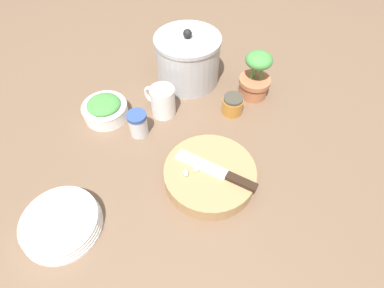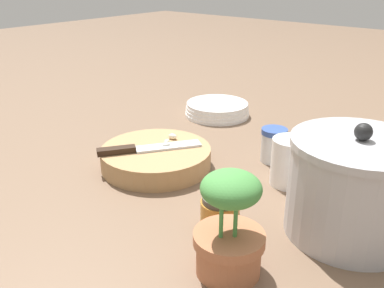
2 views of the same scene
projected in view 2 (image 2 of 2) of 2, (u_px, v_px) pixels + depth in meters
ground_plane at (213, 166)px, 0.96m from camera, size 5.00×5.00×0.00m
cutting_board at (156, 157)px, 0.95m from camera, size 0.24×0.24×0.04m
chef_knife at (143, 148)px, 0.93m from camera, size 0.20×0.15×0.01m
garlic_cloves at (169, 140)px, 0.97m from camera, size 0.06×0.04×0.01m
herb_bowl at (326, 143)px, 1.00m from camera, size 0.14×0.14×0.07m
spice_jar at (273, 145)px, 0.97m from camera, size 0.06×0.06×0.08m
coffee_mug at (291, 162)px, 0.87m from camera, size 0.10×0.09×0.10m
plate_stack at (217, 109)px, 1.28m from camera, size 0.19×0.19×0.04m
honey_jar at (220, 213)px, 0.72m from camera, size 0.07×0.07×0.06m
stock_pot at (354, 187)px, 0.69m from camera, size 0.22×0.22×0.20m
potted_herb at (229, 231)px, 0.60m from camera, size 0.10×0.10×0.16m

